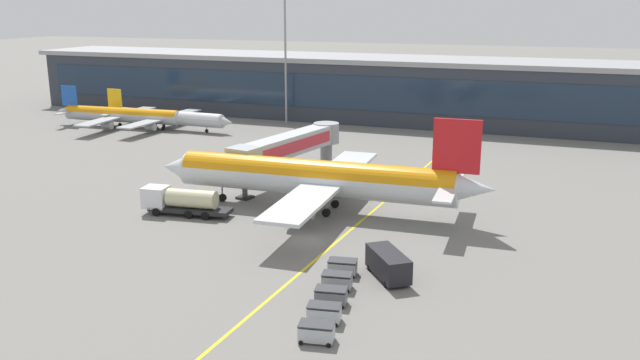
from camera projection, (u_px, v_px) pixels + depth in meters
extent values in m
plane|color=slate|center=(306.00, 241.00, 70.54)|extent=(700.00, 700.00, 0.00)
cube|color=yellow|center=(341.00, 238.00, 71.23)|extent=(4.40, 79.91, 0.01)
cube|color=#2D333D|center=(474.00, 95.00, 136.16)|extent=(202.90, 19.42, 12.36)
cube|color=#1E2D42|center=(467.00, 98.00, 127.18)|extent=(196.81, 0.16, 6.92)
cube|color=#99999E|center=(476.00, 62.00, 134.44)|extent=(206.96, 19.81, 1.00)
cylinder|color=silver|center=(314.00, 179.00, 79.73)|extent=(34.57, 5.74, 4.08)
cylinder|color=orange|center=(314.00, 176.00, 79.64)|extent=(33.87, 5.54, 3.92)
cone|color=silver|center=(178.00, 167.00, 85.26)|extent=(4.27, 4.07, 3.88)
cone|color=silver|center=(474.00, 188.00, 74.04)|extent=(5.06, 3.70, 3.47)
cube|color=red|center=(457.00, 146.00, 73.46)|extent=(5.32, 0.62, 6.12)
cube|color=silver|center=(445.00, 194.00, 71.01)|extent=(2.31, 6.62, 0.24)
cube|color=silver|center=(455.00, 176.00, 78.52)|extent=(2.31, 6.62, 0.24)
cube|color=silver|center=(301.00, 204.00, 70.85)|extent=(5.49, 14.67, 0.40)
cube|color=silver|center=(347.00, 165.00, 87.89)|extent=(5.49, 14.67, 0.40)
cylinder|color=#939399|center=(300.00, 209.00, 73.91)|extent=(3.25, 2.39, 2.25)
cylinder|color=#939399|center=(334.00, 179.00, 86.16)|extent=(3.25, 2.39, 2.25)
cylinder|color=black|center=(222.00, 198.00, 84.32)|extent=(1.02, 0.45, 1.00)
cylinder|color=slate|center=(222.00, 190.00, 84.07)|extent=(0.20, 0.20, 1.98)
cylinder|color=black|center=(326.00, 213.00, 78.34)|extent=(1.02, 0.45, 1.00)
cylinder|color=slate|center=(326.00, 205.00, 78.09)|extent=(0.20, 0.20, 1.98)
cylinder|color=black|center=(335.00, 204.00, 81.72)|extent=(1.02, 0.45, 1.00)
cylinder|color=slate|center=(335.00, 196.00, 81.47)|extent=(0.20, 0.20, 1.98)
cube|color=#B2B7BC|center=(289.00, 145.00, 92.72)|extent=(6.87, 20.48, 2.80)
cube|color=red|center=(289.00, 145.00, 92.69)|extent=(6.36, 17.32, 1.54)
cube|color=#9EA3A8|center=(244.00, 159.00, 84.40)|extent=(4.15, 3.84, 2.94)
cylinder|color=#4C4C51|center=(245.00, 184.00, 85.27)|extent=(0.70, 0.70, 3.92)
cube|color=#262628|center=(245.00, 197.00, 85.74)|extent=(2.11, 2.11, 0.30)
cylinder|color=gray|center=(326.00, 133.00, 101.04)|extent=(3.90, 3.90, 3.08)
cylinder|color=gray|center=(326.00, 154.00, 101.91)|extent=(1.80, 1.80, 3.92)
cube|color=#232326|center=(190.00, 209.00, 78.73)|extent=(10.23, 3.72, 0.50)
cube|color=silver|center=(156.00, 197.00, 79.41)|extent=(3.09, 2.83, 2.50)
cube|color=black|center=(146.00, 192.00, 79.56)|extent=(0.44, 2.30, 1.12)
cylinder|color=beige|center=(192.00, 199.00, 78.32)|extent=(6.23, 2.93, 2.20)
cylinder|color=black|center=(156.00, 212.00, 78.55)|extent=(1.04, 0.47, 1.00)
cylinder|color=black|center=(165.00, 206.00, 80.78)|extent=(1.04, 0.47, 1.00)
cylinder|color=black|center=(189.00, 215.00, 77.62)|extent=(1.04, 0.47, 1.00)
cylinder|color=black|center=(197.00, 209.00, 79.85)|extent=(1.04, 0.47, 1.00)
cylinder|color=black|center=(205.00, 216.00, 77.14)|extent=(1.04, 0.47, 1.00)
cylinder|color=black|center=(213.00, 210.00, 79.37)|extent=(1.04, 0.47, 1.00)
cube|color=black|center=(388.00, 263.00, 60.68)|extent=(5.36, 6.00, 2.20)
cube|color=black|center=(382.00, 254.00, 61.92)|extent=(2.88, 2.87, 0.66)
cylinder|color=black|center=(369.00, 268.00, 62.55)|extent=(0.56, 0.63, 0.60)
cylinder|color=black|center=(390.00, 265.00, 63.13)|extent=(0.56, 0.63, 0.60)
cylinder|color=black|center=(386.00, 285.00, 58.80)|extent=(0.56, 0.63, 0.60)
cylinder|color=black|center=(407.00, 282.00, 59.38)|extent=(0.56, 0.63, 0.60)
cube|color=#B2B7BC|center=(317.00, 332.00, 49.35)|extent=(2.82, 1.93, 1.10)
cube|color=#333338|center=(317.00, 324.00, 49.17)|extent=(2.88, 1.97, 0.10)
cylinder|color=black|center=(301.00, 343.00, 48.96)|extent=(0.38, 0.18, 0.36)
cylinder|color=black|center=(305.00, 333.00, 50.39)|extent=(0.38, 0.18, 0.36)
cylinder|color=black|center=(329.00, 345.00, 48.59)|extent=(0.38, 0.18, 0.36)
cylinder|color=black|center=(332.00, 336.00, 50.02)|extent=(0.38, 0.18, 0.36)
cube|color=#B2B7BC|center=(324.00, 313.00, 52.38)|extent=(2.82, 1.93, 1.10)
cube|color=#333338|center=(324.00, 305.00, 52.20)|extent=(2.88, 1.97, 0.10)
cylinder|color=black|center=(310.00, 323.00, 52.00)|extent=(0.38, 0.18, 0.36)
cylinder|color=black|center=(313.00, 314.00, 53.42)|extent=(0.38, 0.18, 0.36)
cylinder|color=black|center=(336.00, 325.00, 51.63)|extent=(0.38, 0.18, 0.36)
cylinder|color=black|center=(339.00, 317.00, 53.05)|extent=(0.38, 0.18, 0.36)
cube|color=#595B60|center=(331.00, 296.00, 55.42)|extent=(2.82, 1.93, 1.10)
cube|color=#333338|center=(331.00, 289.00, 55.24)|extent=(2.88, 1.97, 0.10)
cylinder|color=black|center=(317.00, 305.00, 55.04)|extent=(0.38, 0.18, 0.36)
cylinder|color=black|center=(320.00, 298.00, 56.46)|extent=(0.38, 0.18, 0.36)
cylinder|color=black|center=(342.00, 307.00, 54.67)|extent=(0.38, 0.18, 0.36)
cylinder|color=black|center=(345.00, 300.00, 56.09)|extent=(0.38, 0.18, 0.36)
cube|color=gray|center=(337.00, 281.00, 58.46)|extent=(2.82, 1.93, 1.10)
cube|color=#333338|center=(337.00, 274.00, 58.28)|extent=(2.88, 1.97, 0.10)
cylinder|color=black|center=(324.00, 289.00, 58.08)|extent=(0.38, 0.18, 0.36)
cylinder|color=black|center=(327.00, 283.00, 59.50)|extent=(0.38, 0.18, 0.36)
cylinder|color=black|center=(347.00, 291.00, 57.71)|extent=(0.38, 0.18, 0.36)
cylinder|color=black|center=(350.00, 284.00, 59.13)|extent=(0.38, 0.18, 0.36)
cube|color=gray|center=(343.00, 267.00, 61.50)|extent=(2.82, 1.93, 1.10)
cube|color=#333338|center=(343.00, 260.00, 61.32)|extent=(2.88, 1.97, 0.10)
cylinder|color=black|center=(330.00, 275.00, 61.11)|extent=(0.38, 0.18, 0.36)
cylinder|color=black|center=(333.00, 269.00, 62.54)|extent=(0.38, 0.18, 0.36)
cylinder|color=black|center=(352.00, 277.00, 60.75)|extent=(0.38, 0.18, 0.36)
cylinder|color=black|center=(355.00, 271.00, 62.17)|extent=(0.38, 0.18, 0.36)
cylinder|color=#B2B7BC|center=(166.00, 118.00, 132.13)|extent=(25.87, 3.32, 2.57)
cylinder|color=silver|center=(166.00, 116.00, 132.07)|extent=(25.35, 3.20, 2.47)
cone|color=#B2B7BC|center=(226.00, 122.00, 127.06)|extent=(2.64, 2.52, 2.45)
cone|color=#B2B7BC|center=(110.00, 112.00, 137.17)|extent=(3.15, 2.28, 2.19)
cube|color=gold|center=(115.00, 98.00, 135.84)|extent=(3.35, 0.33, 3.86)
cube|color=#B2B7BC|center=(126.00, 110.00, 138.69)|extent=(1.43, 4.16, 0.16)
cube|color=#B2B7BC|center=(109.00, 114.00, 134.09)|extent=(1.43, 4.16, 0.16)
cube|color=#B2B7BC|center=(181.00, 113.00, 138.53)|extent=(3.47, 10.93, 0.26)
cube|color=#B2B7BC|center=(141.00, 124.00, 126.54)|extent=(3.47, 10.93, 0.26)
cylinder|color=#939399|center=(179.00, 119.00, 136.78)|extent=(2.02, 1.47, 1.42)
cylinder|color=#939399|center=(151.00, 127.00, 128.28)|extent=(2.02, 1.47, 1.42)
cylinder|color=black|center=(207.00, 131.00, 129.25)|extent=(0.67, 0.28, 0.66)
cylinder|color=slate|center=(207.00, 128.00, 129.11)|extent=(0.13, 0.13, 1.09)
cylinder|color=black|center=(164.00, 126.00, 134.26)|extent=(0.67, 0.28, 0.66)
cylinder|color=slate|center=(164.00, 124.00, 134.12)|extent=(0.13, 0.13, 1.09)
cylinder|color=black|center=(157.00, 128.00, 132.19)|extent=(0.67, 0.28, 0.66)
cylinder|color=slate|center=(157.00, 125.00, 132.05)|extent=(0.13, 0.13, 1.09)
cylinder|color=#B2B7BC|center=(122.00, 115.00, 133.89)|extent=(25.61, 4.37, 2.77)
cylinder|color=orange|center=(122.00, 114.00, 133.82)|extent=(25.10, 4.23, 2.66)
cone|color=#B2B7BC|center=(183.00, 119.00, 130.00)|extent=(2.93, 2.80, 2.63)
cone|color=#B2B7BC|center=(64.00, 111.00, 137.74)|extent=(3.46, 2.56, 2.35)
cube|color=#1E51B2|center=(69.00, 96.00, 136.46)|extent=(3.61, 0.47, 4.15)
cube|color=#B2B7BC|center=(81.00, 109.00, 139.66)|extent=(1.64, 4.51, 0.16)
cube|color=#B2B7BC|center=(64.00, 113.00, 134.55)|extent=(1.64, 4.51, 0.16)
cube|color=#B2B7BC|center=(136.00, 111.00, 140.45)|extent=(3.95, 10.89, 0.27)
cube|color=#B2B7BC|center=(98.00, 122.00, 128.01)|extent=(3.95, 10.89, 0.27)
cylinder|color=#939399|center=(134.00, 117.00, 138.73)|extent=(2.22, 1.65, 1.52)
cylinder|color=#939399|center=(107.00, 125.00, 129.85)|extent=(2.22, 1.65, 1.52)
cylinder|color=black|center=(163.00, 128.00, 131.85)|extent=(0.70, 0.32, 0.68)
cylinder|color=slate|center=(163.00, 126.00, 131.71)|extent=(0.14, 0.14, 1.13)
cylinder|color=black|center=(120.00, 124.00, 136.04)|extent=(0.70, 0.32, 0.68)
cylinder|color=slate|center=(120.00, 122.00, 135.89)|extent=(0.14, 0.14, 1.13)
cylinder|color=black|center=(113.00, 127.00, 133.73)|extent=(0.70, 0.32, 0.68)
cylinder|color=slate|center=(113.00, 124.00, 133.59)|extent=(0.14, 0.14, 1.13)
cylinder|color=gray|center=(286.00, 62.00, 136.22)|extent=(0.44, 0.44, 25.70)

